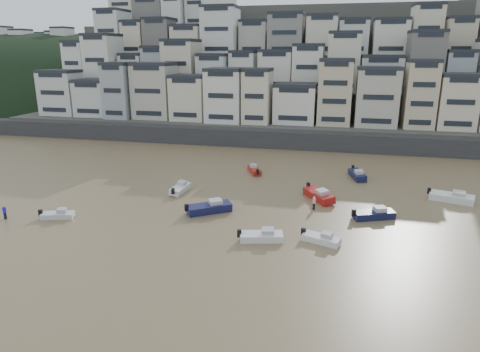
% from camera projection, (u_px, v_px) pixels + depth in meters
% --- Properties ---
extents(ground, '(400.00, 400.00, 0.00)m').
position_uv_depth(ground, '(4.00, 345.00, 28.92)').
color(ground, olive).
rests_on(ground, ground).
extents(sea_strip, '(340.00, 340.00, 0.00)m').
position_uv_depth(sea_strip, '(37.00, 96.00, 188.59)').
color(sea_strip, '#4A566A').
rests_on(sea_strip, ground).
extents(harbor_wall, '(140.00, 3.00, 3.50)m').
position_uv_depth(harbor_wall, '(283.00, 140.00, 86.89)').
color(harbor_wall, '#38383A').
rests_on(harbor_wall, ground).
extents(hillside, '(141.04, 66.00, 50.00)m').
position_uv_depth(hillside, '(320.00, 73.00, 119.85)').
color(hillside, '#4C4C47').
rests_on(hillside, ground).
extents(headland, '(216.00, 135.00, 53.33)m').
position_uv_depth(headland, '(52.00, 99.00, 175.93)').
color(headland, black).
rests_on(headland, ground).
extents(boat_a, '(5.13, 2.74, 1.33)m').
position_uv_depth(boat_a, '(261.00, 235.00, 44.52)').
color(boat_a, white).
rests_on(boat_a, ground).
extents(boat_b, '(4.52, 2.78, 1.17)m').
position_uv_depth(boat_b, '(321.00, 238.00, 44.13)').
color(boat_b, white).
rests_on(boat_b, ground).
extents(boat_c, '(6.05, 5.11, 1.64)m').
position_uv_depth(boat_c, '(209.00, 206.00, 52.39)').
color(boat_c, '#151844').
rests_on(boat_c, ground).
extents(boat_d, '(5.63, 3.75, 1.47)m').
position_uv_depth(boat_d, '(374.00, 213.00, 50.49)').
color(boat_d, '#13153C').
rests_on(boat_d, ground).
extents(boat_e, '(5.06, 6.23, 1.68)m').
position_uv_depth(boat_e, '(319.00, 194.00, 56.97)').
color(boat_e, maroon).
rests_on(boat_e, ground).
extents(boat_f, '(1.85, 5.05, 1.36)m').
position_uv_depth(boat_f, '(180.00, 187.00, 60.00)').
color(boat_f, white).
rests_on(boat_f, ground).
extents(boat_g, '(6.20, 3.56, 1.61)m').
position_uv_depth(boat_g, '(452.00, 196.00, 56.09)').
color(boat_g, silver).
rests_on(boat_g, ground).
extents(boat_h, '(3.35, 4.81, 1.26)m').
position_uv_depth(boat_h, '(254.00, 169.00, 69.48)').
color(boat_h, maroon).
rests_on(boat_h, ground).
extents(boat_i, '(3.14, 5.87, 1.52)m').
position_uv_depth(boat_i, '(357.00, 173.00, 66.55)').
color(boat_i, '#121539').
rests_on(boat_i, ground).
extents(boat_j, '(4.27, 2.43, 1.11)m').
position_uv_depth(boat_j, '(57.00, 214.00, 50.60)').
color(boat_j, silver).
rests_on(boat_j, ground).
extents(person_blue, '(0.44, 0.44, 1.74)m').
position_uv_depth(person_blue, '(5.00, 212.00, 50.36)').
color(person_blue, '#201CD5').
rests_on(person_blue, ground).
extents(person_pink, '(0.44, 0.44, 1.74)m').
position_uv_depth(person_pink, '(314.00, 203.00, 53.38)').
color(person_pink, '#E19FAD').
rests_on(person_pink, ground).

